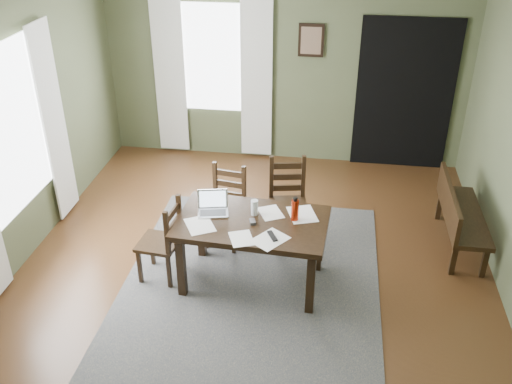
% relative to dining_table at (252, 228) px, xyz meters
% --- Properties ---
extents(ground, '(5.00, 6.00, 0.01)m').
position_rel_dining_table_xyz_m(ground, '(-0.00, -0.00, -0.66)').
color(ground, '#492C16').
extents(room_shell, '(5.02, 6.02, 2.71)m').
position_rel_dining_table_xyz_m(room_shell, '(-0.00, -0.00, 1.15)').
color(room_shell, '#4E5739').
rests_on(room_shell, ground).
extents(rug, '(2.60, 3.20, 0.01)m').
position_rel_dining_table_xyz_m(rug, '(-0.00, -0.00, -0.65)').
color(rug, '#424242').
rests_on(rug, ground).
extents(dining_table, '(1.52, 0.97, 0.73)m').
position_rel_dining_table_xyz_m(dining_table, '(0.00, 0.00, 0.00)').
color(dining_table, black).
rests_on(dining_table, rug).
extents(chair_end, '(0.43, 0.43, 0.90)m').
position_rel_dining_table_xyz_m(chair_end, '(-0.91, -0.05, -0.21)').
color(chair_end, black).
rests_on(chair_end, rug).
extents(chair_back_left, '(0.46, 0.46, 0.91)m').
position_rel_dining_table_xyz_m(chair_back_left, '(-0.40, 0.70, -0.21)').
color(chair_back_left, black).
rests_on(chair_back_left, rug).
extents(chair_back_right, '(0.49, 0.49, 0.96)m').
position_rel_dining_table_xyz_m(chair_back_right, '(0.27, 0.88, -0.18)').
color(chair_back_right, black).
rests_on(chair_back_right, rug).
extents(bench, '(0.41, 1.29, 0.73)m').
position_rel_dining_table_xyz_m(bench, '(2.15, 0.99, -0.22)').
color(bench, black).
rests_on(bench, ground).
extents(laptop, '(0.34, 0.30, 0.21)m').
position_rel_dining_table_xyz_m(laptop, '(-0.41, 0.12, 0.14)').
color(laptop, '#B7B7BC').
rests_on(laptop, dining_table).
extents(computer_mouse, '(0.08, 0.10, 0.03)m').
position_rel_dining_table_xyz_m(computer_mouse, '(0.01, -0.04, 0.11)').
color(computer_mouse, '#3F3F42').
rests_on(computer_mouse, dining_table).
extents(tv_remote, '(0.12, 0.18, 0.02)m').
position_rel_dining_table_xyz_m(tv_remote, '(0.23, -0.25, 0.10)').
color(tv_remote, black).
rests_on(tv_remote, dining_table).
extents(drinking_glass, '(0.09, 0.09, 0.16)m').
position_rel_dining_table_xyz_m(drinking_glass, '(0.01, 0.12, 0.17)').
color(drinking_glass, silver).
rests_on(drinking_glass, dining_table).
extents(water_bottle, '(0.10, 0.10, 0.25)m').
position_rel_dining_table_xyz_m(water_bottle, '(0.41, 0.08, 0.21)').
color(water_bottle, '#AC260D').
rests_on(water_bottle, dining_table).
extents(paper_a, '(0.37, 0.40, 0.00)m').
position_rel_dining_table_xyz_m(paper_a, '(-0.48, -0.15, 0.09)').
color(paper_a, white).
rests_on(paper_a, dining_table).
extents(paper_b, '(0.39, 0.41, 0.00)m').
position_rel_dining_table_xyz_m(paper_b, '(0.21, -0.30, 0.09)').
color(paper_b, white).
rests_on(paper_b, dining_table).
extents(paper_c, '(0.31, 0.34, 0.00)m').
position_rel_dining_table_xyz_m(paper_c, '(0.16, 0.17, 0.09)').
color(paper_c, white).
rests_on(paper_c, dining_table).
extents(paper_d, '(0.35, 0.39, 0.00)m').
position_rel_dining_table_xyz_m(paper_d, '(0.48, 0.19, 0.09)').
color(paper_d, white).
rests_on(paper_d, dining_table).
extents(paper_e, '(0.29, 0.32, 0.00)m').
position_rel_dining_table_xyz_m(paper_e, '(-0.05, -0.32, 0.09)').
color(paper_e, white).
rests_on(paper_e, dining_table).
extents(window_left, '(0.01, 1.30, 1.70)m').
position_rel_dining_table_xyz_m(window_left, '(-2.47, 0.20, 0.80)').
color(window_left, white).
rests_on(window_left, ground).
extents(window_back, '(1.00, 0.01, 1.50)m').
position_rel_dining_table_xyz_m(window_back, '(-1.00, 2.97, 0.80)').
color(window_back, white).
rests_on(window_back, ground).
extents(curtain_left_far, '(0.03, 0.48, 2.30)m').
position_rel_dining_table_xyz_m(curtain_left_far, '(-2.44, 1.02, 0.55)').
color(curtain_left_far, silver).
rests_on(curtain_left_far, ground).
extents(curtain_back_left, '(0.44, 0.03, 2.30)m').
position_rel_dining_table_xyz_m(curtain_back_left, '(-1.62, 2.94, 0.55)').
color(curtain_back_left, silver).
rests_on(curtain_back_left, ground).
extents(curtain_back_right, '(0.44, 0.03, 2.30)m').
position_rel_dining_table_xyz_m(curtain_back_right, '(-0.38, 2.94, 0.55)').
color(curtain_back_right, silver).
rests_on(curtain_back_right, ground).
extents(framed_picture, '(0.34, 0.03, 0.44)m').
position_rel_dining_table_xyz_m(framed_picture, '(0.35, 2.96, 1.10)').
color(framed_picture, black).
rests_on(framed_picture, ground).
extents(doorway_back, '(1.30, 0.03, 2.10)m').
position_rel_dining_table_xyz_m(doorway_back, '(1.65, 2.97, 0.40)').
color(doorway_back, black).
rests_on(doorway_back, ground).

